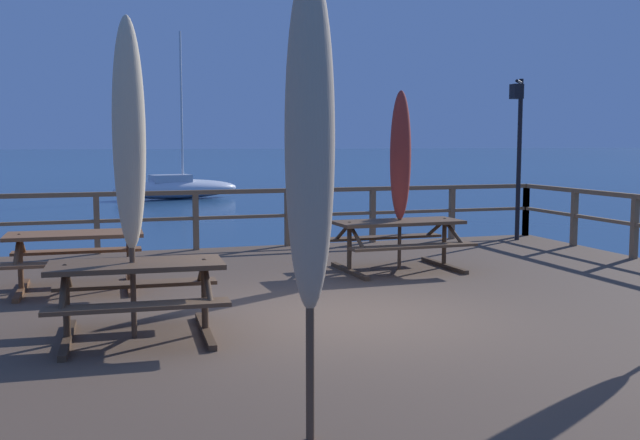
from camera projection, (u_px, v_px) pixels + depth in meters
name	position (u px, v px, depth m)	size (l,w,h in m)	color
ground_plane	(343.00, 372.00, 8.43)	(600.00, 600.00, 0.00)	navy
wooden_deck	(343.00, 344.00, 8.40)	(12.40, 11.65, 0.66)	brown
railing_waterside_far	(242.00, 208.00, 13.67)	(12.20, 0.10, 1.09)	brown
picnic_table_back_left	(137.00, 284.00, 7.35)	(1.77, 1.48, 0.78)	brown
picnic_table_mid_left	(398.00, 234.00, 11.28)	(1.99, 1.45, 0.78)	brown
picnic_table_front_right	(75.00, 249.00, 9.76)	(1.77, 1.44, 0.78)	brown
patio_umbrella_tall_back_right	(129.00, 136.00, 7.20)	(0.32, 0.32, 3.17)	#4C3828
patio_umbrella_short_mid	(400.00, 156.00, 11.22)	(0.32, 0.32, 2.74)	#4C3828
patio_umbrella_tall_mid_left	(310.00, 141.00, 4.66)	(0.32, 0.32, 3.08)	#4C3828
lamp_post_hooked	(518.00, 134.00, 14.47)	(0.51, 0.56, 3.20)	black
sailboat_distant	(176.00, 188.00, 34.49)	(6.23, 3.01, 7.72)	silver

